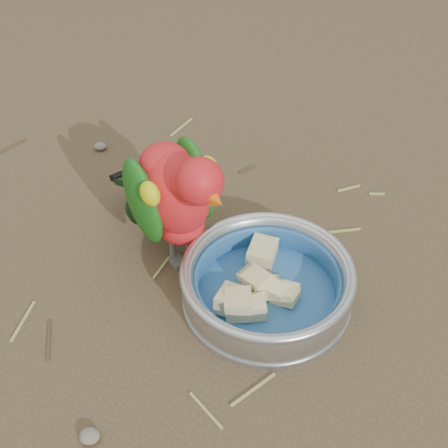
# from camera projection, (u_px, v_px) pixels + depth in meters

# --- Properties ---
(ground) EXTENTS (60.00, 60.00, 0.00)m
(ground) POSITION_uv_depth(u_px,v_px,m) (186.00, 299.00, 0.84)
(ground) COLOR #4E3C29
(food_bowl) EXTENTS (0.22, 0.22, 0.02)m
(food_bowl) POSITION_uv_depth(u_px,v_px,m) (266.00, 297.00, 0.83)
(food_bowl) COLOR #B2B2BA
(food_bowl) RESTS_ON ground
(bowl_wall) EXTENTS (0.22, 0.22, 0.04)m
(bowl_wall) POSITION_uv_depth(u_px,v_px,m) (267.00, 282.00, 0.81)
(bowl_wall) COLOR #B2B2BA
(bowl_wall) RESTS_ON food_bowl
(fruit_wedges) EXTENTS (0.13, 0.13, 0.03)m
(fruit_wedges) POSITION_uv_depth(u_px,v_px,m) (267.00, 285.00, 0.81)
(fruit_wedges) COLOR beige
(fruit_wedges) RESTS_ON food_bowl
(lory_parrot) EXTENTS (0.25, 0.24, 0.19)m
(lory_parrot) POSITION_uv_depth(u_px,v_px,m) (176.00, 202.00, 0.84)
(lory_parrot) COLOR red
(lory_parrot) RESTS_ON ground
(ground_debris) EXTENTS (0.90, 0.80, 0.01)m
(ground_debris) POSITION_uv_depth(u_px,v_px,m) (169.00, 281.00, 0.86)
(ground_debris) COLOR tan
(ground_debris) RESTS_ON ground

